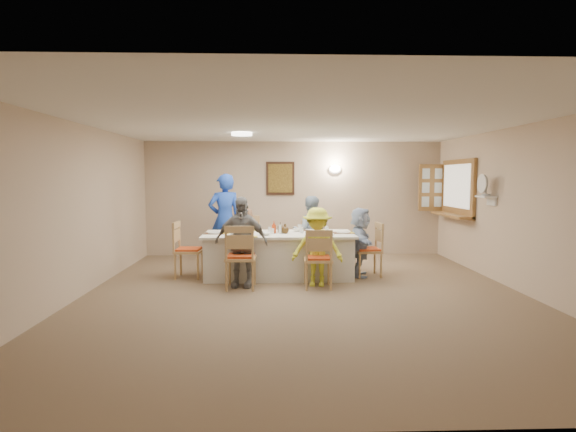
{
  "coord_description": "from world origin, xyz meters",
  "views": [
    {
      "loc": [
        -0.46,
        -6.39,
        1.73
      ],
      "look_at": [
        -0.2,
        1.4,
        1.05
      ],
      "focal_mm": 28.0,
      "sensor_mm": 36.0,
      "label": 1
    }
  ],
  "objects_px": {
    "diner_right_end": "(360,242)",
    "diner_front_left": "(241,242)",
    "diner_back_left": "(246,239)",
    "chair_right_end": "(368,249)",
    "chair_back_left": "(247,242)",
    "chair_left_end": "(189,249)",
    "serving_hatch": "(458,189)",
    "chair_back_right": "(310,244)",
    "dining_table": "(279,255)",
    "desk_fan": "(485,188)",
    "diner_back_right": "(310,232)",
    "diner_front_right": "(317,247)",
    "condiment_ketchup": "(274,227)",
    "chair_front_left": "(241,256)",
    "caregiver": "(225,219)",
    "chair_front_right": "(318,258)"
  },
  "relations": [
    {
      "from": "chair_back_left",
      "to": "chair_back_right",
      "type": "xyz_separation_m",
      "value": [
        1.2,
        0.0,
        -0.05
      ]
    },
    {
      "from": "chair_front_right",
      "to": "diner_front_left",
      "type": "distance_m",
      "value": 1.23
    },
    {
      "from": "serving_hatch",
      "to": "dining_table",
      "type": "height_order",
      "value": "serving_hatch"
    },
    {
      "from": "diner_front_right",
      "to": "condiment_ketchup",
      "type": "relative_size",
      "value": 5.99
    },
    {
      "from": "chair_front_left",
      "to": "diner_front_left",
      "type": "xyz_separation_m",
      "value": [
        0.0,
        0.12,
        0.21
      ]
    },
    {
      "from": "chair_front_left",
      "to": "diner_back_right",
      "type": "bearing_deg",
      "value": -127.75
    },
    {
      "from": "chair_left_end",
      "to": "chair_right_end",
      "type": "distance_m",
      "value": 3.1
    },
    {
      "from": "desk_fan",
      "to": "chair_back_right",
      "type": "distance_m",
      "value": 3.24
    },
    {
      "from": "diner_back_left",
      "to": "diner_back_right",
      "type": "relative_size",
      "value": 0.84
    },
    {
      "from": "chair_back_left",
      "to": "chair_front_left",
      "type": "bearing_deg",
      "value": -82.5
    },
    {
      "from": "diner_back_left",
      "to": "diner_front_right",
      "type": "bearing_deg",
      "value": 121.3
    },
    {
      "from": "chair_front_left",
      "to": "diner_back_right",
      "type": "distance_m",
      "value": 1.91
    },
    {
      "from": "chair_right_end",
      "to": "caregiver",
      "type": "bearing_deg",
      "value": -117.95
    },
    {
      "from": "dining_table",
      "to": "chair_back_left",
      "type": "distance_m",
      "value": 1.01
    },
    {
      "from": "chair_back_left",
      "to": "chair_back_right",
      "type": "distance_m",
      "value": 1.2
    },
    {
      "from": "chair_back_left",
      "to": "chair_front_right",
      "type": "xyz_separation_m",
      "value": [
        1.2,
        -1.6,
        -0.02
      ]
    },
    {
      "from": "chair_right_end",
      "to": "chair_front_left",
      "type": "bearing_deg",
      "value": -73.68
    },
    {
      "from": "diner_right_end",
      "to": "chair_back_left",
      "type": "bearing_deg",
      "value": 77.39
    },
    {
      "from": "serving_hatch",
      "to": "chair_back_right",
      "type": "xyz_separation_m",
      "value": [
        -2.97,
        -0.3,
        -1.06
      ]
    },
    {
      "from": "chair_back_left",
      "to": "chair_back_right",
      "type": "relative_size",
      "value": 1.12
    },
    {
      "from": "chair_front_right",
      "to": "condiment_ketchup",
      "type": "xyz_separation_m",
      "value": [
        -0.68,
        0.8,
        0.39
      ]
    },
    {
      "from": "dining_table",
      "to": "diner_front_right",
      "type": "bearing_deg",
      "value": -48.58
    },
    {
      "from": "chair_right_end",
      "to": "diner_right_end",
      "type": "bearing_deg",
      "value": -94.09
    },
    {
      "from": "chair_front_right",
      "to": "chair_back_right",
      "type": "bearing_deg",
      "value": -88.63
    },
    {
      "from": "chair_back_right",
      "to": "chair_front_right",
      "type": "relative_size",
      "value": 0.94
    },
    {
      "from": "chair_right_end",
      "to": "diner_front_left",
      "type": "xyz_separation_m",
      "value": [
        -2.15,
        -0.68,
        0.24
      ]
    },
    {
      "from": "diner_back_left",
      "to": "chair_front_left",
      "type": "bearing_deg",
      "value": 79.88
    },
    {
      "from": "diner_back_left",
      "to": "diner_right_end",
      "type": "distance_m",
      "value": 2.13
    },
    {
      "from": "chair_front_left",
      "to": "diner_front_right",
      "type": "height_order",
      "value": "diner_front_right"
    },
    {
      "from": "chair_back_right",
      "to": "condiment_ketchup",
      "type": "relative_size",
      "value": 4.25
    },
    {
      "from": "chair_back_right",
      "to": "caregiver",
      "type": "xyz_separation_m",
      "value": [
        -1.65,
        0.35,
        0.45
      ]
    },
    {
      "from": "diner_right_end",
      "to": "caregiver",
      "type": "relative_size",
      "value": 0.67
    },
    {
      "from": "diner_right_end",
      "to": "caregiver",
      "type": "distance_m",
      "value": 2.74
    },
    {
      "from": "diner_front_left",
      "to": "diner_right_end",
      "type": "distance_m",
      "value": 2.13
    },
    {
      "from": "diner_back_left",
      "to": "diner_front_right",
      "type": "relative_size",
      "value": 0.92
    },
    {
      "from": "dining_table",
      "to": "chair_left_end",
      "type": "xyz_separation_m",
      "value": [
        -1.55,
        0.0,
        0.11
      ]
    },
    {
      "from": "serving_hatch",
      "to": "condiment_ketchup",
      "type": "relative_size",
      "value": 7.2
    },
    {
      "from": "diner_right_end",
      "to": "diner_front_left",
      "type": "bearing_deg",
      "value": 117.6
    },
    {
      "from": "caregiver",
      "to": "chair_back_right",
      "type": "bearing_deg",
      "value": 148.29
    },
    {
      "from": "desk_fan",
      "to": "diner_back_right",
      "type": "distance_m",
      "value": 3.13
    },
    {
      "from": "chair_front_left",
      "to": "diner_front_right",
      "type": "distance_m",
      "value": 1.21
    },
    {
      "from": "chair_right_end",
      "to": "dining_table",
      "type": "bearing_deg",
      "value": -94.09
    },
    {
      "from": "diner_back_left",
      "to": "condiment_ketchup",
      "type": "height_order",
      "value": "diner_back_left"
    },
    {
      "from": "desk_fan",
      "to": "diner_front_left",
      "type": "bearing_deg",
      "value": -173.93
    },
    {
      "from": "chair_front_left",
      "to": "dining_table",
      "type": "bearing_deg",
      "value": -125.58
    },
    {
      "from": "chair_back_right",
      "to": "diner_back_left",
      "type": "relative_size",
      "value": 0.77
    },
    {
      "from": "dining_table",
      "to": "chair_left_end",
      "type": "relative_size",
      "value": 2.65
    },
    {
      "from": "desk_fan",
      "to": "condiment_ketchup",
      "type": "xyz_separation_m",
      "value": [
        -3.55,
        0.25,
        -0.69
      ]
    },
    {
      "from": "desk_fan",
      "to": "diner_back_right",
      "type": "height_order",
      "value": "desk_fan"
    },
    {
      "from": "chair_back_left",
      "to": "chair_left_end",
      "type": "height_order",
      "value": "chair_back_left"
    }
  ]
}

